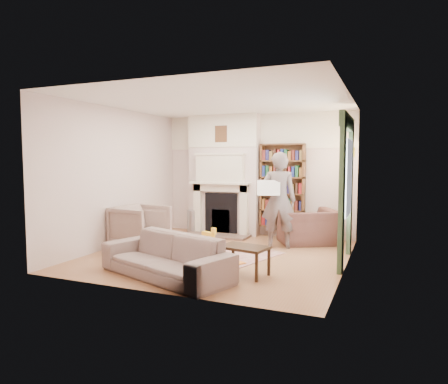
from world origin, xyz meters
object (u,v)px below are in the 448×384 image
at_px(armchair_left, 140,227).
at_px(coffee_table, 244,261).
at_px(bookcase, 282,186).
at_px(man_reading, 279,200).
at_px(armchair_reading, 307,226).
at_px(paraffin_heater, 192,221).
at_px(sofa, 166,256).
at_px(rocking_horse, 208,237).

height_order(armchair_left, coffee_table, armchair_left).
bearing_deg(coffee_table, armchair_left, 169.35).
height_order(bookcase, man_reading, bookcase).
distance_m(armchair_reading, coffee_table, 2.71).
bearing_deg(armchair_left, paraffin_heater, 1.55).
distance_m(sofa, man_reading, 2.87).
height_order(armchair_left, man_reading, man_reading).
distance_m(bookcase, coffee_table, 3.31).
relative_size(armchair_left, sofa, 0.43).
distance_m(sofa, coffee_table, 1.19).
xyz_separation_m(armchair_left, man_reading, (2.54, 1.06, 0.53)).
bearing_deg(paraffin_heater, man_reading, -19.15).
height_order(armchair_left, sofa, armchair_left).
bearing_deg(sofa, paraffin_heater, 130.06).
bearing_deg(man_reading, bookcase, -94.19).
relative_size(sofa, man_reading, 1.13).
xyz_separation_m(armchair_reading, man_reading, (-0.45, -0.60, 0.59)).
height_order(armchair_reading, man_reading, man_reading).
relative_size(armchair_reading, rocking_horse, 2.36).
bearing_deg(rocking_horse, armchair_reading, 56.43).
distance_m(sofa, paraffin_heater, 3.66).
bearing_deg(armchair_reading, armchair_left, 0.86).
distance_m(bookcase, armchair_reading, 1.15).
relative_size(bookcase, armchair_left, 1.97).
bearing_deg(bookcase, rocking_horse, -124.22).
height_order(bookcase, armchair_left, bookcase).
distance_m(sofa, rocking_horse, 2.10).
relative_size(bookcase, man_reading, 0.97).
height_order(bookcase, coffee_table, bookcase).
relative_size(armchair_reading, armchair_left, 1.19).
bearing_deg(coffee_table, man_reading, 101.25).
distance_m(armchair_reading, armchair_left, 3.42).
relative_size(armchair_reading, coffee_table, 1.60).
height_order(armchair_reading, rocking_horse, armchair_reading).
bearing_deg(bookcase, armchair_reading, -37.10).
relative_size(armchair_left, man_reading, 0.49).
xyz_separation_m(armchair_reading, armchair_left, (-2.99, -1.66, 0.06)).
relative_size(paraffin_heater, rocking_horse, 1.16).
bearing_deg(man_reading, paraffin_heater, -33.80).
bearing_deg(bookcase, man_reading, -79.54).
distance_m(armchair_left, man_reading, 2.81).
distance_m(bookcase, sofa, 3.88).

